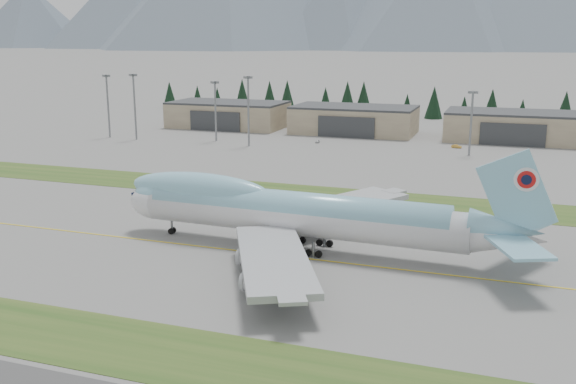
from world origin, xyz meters
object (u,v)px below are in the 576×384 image
at_px(hangar_center, 354,120).
at_px(hangar_left, 228,114).
at_px(service_vehicle_b, 456,148).
at_px(boeing_747_freighter, 296,212).
at_px(service_vehicle_a, 318,143).
at_px(hangar_right, 513,126).

bearing_deg(hangar_center, hangar_left, 180.00).
bearing_deg(service_vehicle_b, hangar_left, 93.79).
bearing_deg(hangar_center, boeing_747_freighter, -80.59).
bearing_deg(hangar_left, hangar_center, 0.00).
height_order(boeing_747_freighter, service_vehicle_a, boeing_747_freighter).
height_order(hangar_center, hangar_right, same).
relative_size(boeing_747_freighter, service_vehicle_a, 25.69).
bearing_deg(service_vehicle_a, hangar_right, 21.40).
xyz_separation_m(hangar_center, service_vehicle_b, (42.00, -23.65, -5.39)).
xyz_separation_m(boeing_747_freighter, hangar_center, (-24.09, 145.33, -1.40)).
height_order(hangar_left, hangar_center, same).
xyz_separation_m(boeing_747_freighter, hangar_right, (35.91, 145.33, -1.40)).
distance_m(boeing_747_freighter, service_vehicle_b, 123.19).
bearing_deg(hangar_center, hangar_right, 0.00).
bearing_deg(hangar_right, service_vehicle_b, -127.28).
bearing_deg(service_vehicle_b, service_vehicle_a, 113.08).
relative_size(boeing_747_freighter, service_vehicle_b, 21.88).
distance_m(hangar_left, hangar_center, 55.00).
bearing_deg(service_vehicle_a, boeing_747_freighter, -76.97).
distance_m(hangar_center, hangar_right, 60.00).
height_order(boeing_747_freighter, hangar_right, boeing_747_freighter).
xyz_separation_m(hangar_right, service_vehicle_b, (-18.00, -23.65, -5.39)).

